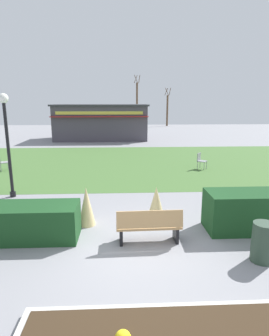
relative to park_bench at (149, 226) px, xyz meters
The scene contains 15 objects.
ground_plane 0.65m from the park_bench, 138.68° to the right, with size 80.00×80.00×0.00m, color gray.
lawn_patch 10.26m from the park_bench, 91.84° to the left, with size 36.00×12.00×0.01m, color #446B33.
park_bench is the anchor object (origin of this frame).
hedge_left 3.18m from the park_bench, behind, with size 2.53×1.10×0.95m, color #19421E.
hedge_right 3.10m from the park_bench, 12.29° to the left, with size 2.60×1.10×1.14m, color #19421E.
ornamental_grass_behind_left 2.15m from the park_bench, 145.00° to the left, with size 0.51×0.51×1.18m, color #D1BC7F.
ornamental_grass_behind_right 1.75m from the park_bench, 76.98° to the left, with size 0.55×0.55×1.01m, color #D1BC7F.
lamppost_mid 6.69m from the park_bench, 141.05° to the left, with size 0.36×0.36×3.94m.
trash_bin 2.73m from the park_bench, 21.38° to the right, with size 0.52×0.52×0.94m, color #2D4233.
food_kiosk 21.84m from the park_bench, 96.89° to the left, with size 9.04×4.96×3.38m.
cafe_chair_west 11.02m from the park_bench, 130.02° to the left, with size 0.58×0.58×0.89m.
cafe_chair_east 9.10m from the park_bench, 66.24° to the left, with size 0.62×0.62×0.89m.
parked_car_west_slot 29.78m from the park_bench, 100.63° to the left, with size 4.22×2.11×1.20m.
tree_left_bg 37.81m from the park_bench, 80.24° to the left, with size 0.91×0.96×5.66m.
tree_right_bg 36.33m from the park_bench, 87.28° to the left, with size 0.91×0.96×7.39m.
Camera 1 is at (-0.38, -6.59, 3.63)m, focal length 30.57 mm.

